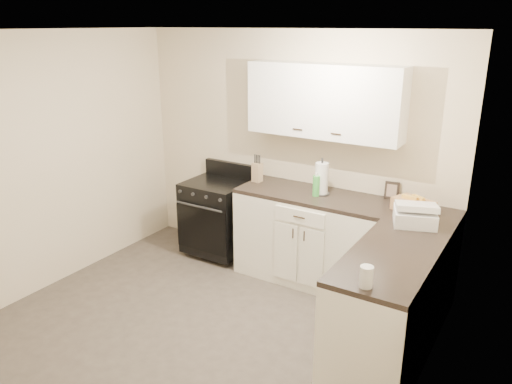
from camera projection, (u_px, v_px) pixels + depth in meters
The scene contains 20 objects.
floor at pixel (189, 338), 4.25m from camera, with size 3.60×3.60×0.00m, color #473F38.
ceiling at pixel (174, 30), 3.45m from camera, with size 3.60×3.60×0.00m, color white.
wall_back at pixel (291, 152), 5.30m from camera, with size 3.60×3.60×0.00m, color beige.
wall_right at pixel (418, 254), 2.96m from camera, with size 3.60×3.60×0.00m, color beige.
wall_left at pixel (35, 167), 4.74m from camera, with size 3.60×3.60×0.00m, color beige.
base_cabinets_back at pixel (312, 239), 5.11m from camera, with size 1.55×0.60×0.90m, color white.
base_cabinets_right at pixel (398, 296), 4.05m from camera, with size 0.60×1.90×0.90m, color white.
countertop_back at pixel (314, 196), 4.95m from camera, with size 1.55×0.60×0.04m, color black.
countertop_right at pixel (403, 243), 3.90m from camera, with size 0.60×1.90×0.04m, color black.
upper_cabinets at pixel (324, 101), 4.78m from camera, with size 1.55×0.30×0.70m, color white.
stove at pixel (217, 217), 5.67m from camera, with size 0.67×0.57×0.81m, color black.
knife_block at pixel (257, 172), 5.30m from camera, with size 0.09×0.08×0.20m, color tan.
paper_towel at pixel (321, 179), 4.90m from camera, with size 0.13×0.13×0.32m, color white.
soap_bottle at pixel (316, 186), 4.86m from camera, with size 0.07×0.07×0.20m, color green.
picture_frame at pixel (392, 190), 4.79m from camera, with size 0.14×0.02×0.17m, color black.
wicker_basket at pixel (413, 206), 4.47m from camera, with size 0.34×0.23×0.11m, color tan.
countertop_grill at pixel (415, 217), 4.19m from camera, with size 0.34×0.32×0.12m, color white.
glass_jar at pixel (366, 277), 3.18m from camera, with size 0.09×0.09×0.15m, color silver.
oven_mitt_near at pixel (338, 312), 3.82m from camera, with size 0.02×0.15×0.26m, color black.
oven_mitt_far at pixel (350, 289), 3.99m from camera, with size 0.02×0.15×0.26m, color black.
Camera 1 is at (2.39, -2.79, 2.55)m, focal length 35.00 mm.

